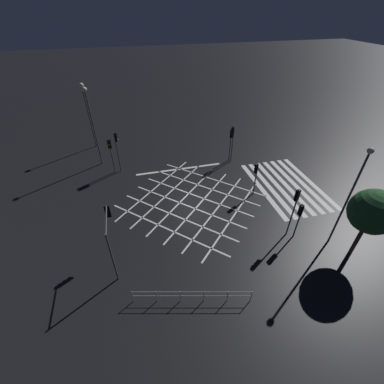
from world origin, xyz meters
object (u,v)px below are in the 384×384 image
at_px(traffic_light_nw_main, 109,230).
at_px(street_lamp_east, 353,188).
at_px(traffic_light_se_main, 231,139).
at_px(street_lamp_far, 86,104).
at_px(traffic_light_ne_main, 110,150).
at_px(street_tree_near, 373,212).
at_px(traffic_light_ne_cross, 117,144).
at_px(traffic_light_sw_cross, 299,215).
at_px(traffic_light_sw_main, 295,204).
at_px(traffic_light_median_south, 256,173).
at_px(traffic_light_se_cross, 232,137).
at_px(street_lamp_west, 91,116).

distance_m(traffic_light_nw_main, street_lamp_east, 16.29).
distance_m(traffic_light_se_main, street_lamp_far, 17.23).
relative_size(traffic_light_ne_main, street_tree_near, 0.69).
bearing_deg(traffic_light_ne_cross, street_lamp_east, -43.49).
relative_size(traffic_light_nw_main, traffic_light_se_main, 1.12).
xyz_separation_m(traffic_light_se_main, street_lamp_far, (7.73, 15.19, 2.57)).
xyz_separation_m(traffic_light_nw_main, traffic_light_sw_cross, (-1.03, -13.52, -0.85)).
height_order(traffic_light_sw_main, street_tree_near, street_tree_near).
bearing_deg(traffic_light_se_main, street_lamp_far, -116.97).
height_order(traffic_light_ne_main, street_lamp_east, street_lamp_east).
bearing_deg(traffic_light_ne_cross, traffic_light_sw_cross, -46.36).
xyz_separation_m(traffic_light_sw_main, traffic_light_median_south, (5.48, 0.40, -0.69)).
bearing_deg(street_tree_near, traffic_light_se_main, 14.17).
height_order(traffic_light_se_main, traffic_light_sw_cross, traffic_light_se_main).
relative_size(traffic_light_sw_main, traffic_light_se_cross, 1.03).
relative_size(traffic_light_nw_main, traffic_light_sw_main, 0.99).
distance_m(traffic_light_nw_main, traffic_light_median_south, 13.75).
relative_size(traffic_light_se_main, street_lamp_east, 0.48).
height_order(traffic_light_sw_main, traffic_light_se_cross, traffic_light_sw_main).
distance_m(traffic_light_nw_main, traffic_light_se_cross, 17.28).
height_order(traffic_light_se_cross, street_lamp_far, street_lamp_far).
distance_m(traffic_light_nw_main, traffic_light_sw_main, 13.23).
distance_m(traffic_light_se_cross, street_lamp_far, 17.31).
distance_m(traffic_light_sw_main, street_lamp_west, 21.16).
bearing_deg(traffic_light_median_south, traffic_light_se_cross, -91.95).
relative_size(traffic_light_se_main, street_tree_near, 0.69).
distance_m(traffic_light_ne_cross, traffic_light_se_main, 12.27).
bearing_deg(traffic_light_se_main, traffic_light_sw_main, 1.01).
xyz_separation_m(traffic_light_ne_main, street_lamp_far, (7.04, 2.22, 2.55)).
height_order(traffic_light_se_cross, street_lamp_west, street_lamp_west).
xyz_separation_m(street_lamp_west, street_lamp_far, (4.70, 0.82, -0.30)).
bearing_deg(traffic_light_sw_cross, traffic_light_ne_main, -44.48).
xyz_separation_m(traffic_light_nw_main, traffic_light_se_cross, (11.33, -13.04, -0.16)).
bearing_deg(traffic_light_sw_cross, traffic_light_sw_main, -55.98).
bearing_deg(traffic_light_sw_main, traffic_light_nw_main, 87.50).
xyz_separation_m(traffic_light_ne_cross, traffic_light_sw_main, (-12.93, -12.45, -0.09)).
height_order(traffic_light_se_cross, traffic_light_ne_main, traffic_light_se_cross).
bearing_deg(traffic_light_nw_main, traffic_light_ne_main, -0.20).
xyz_separation_m(traffic_light_nw_main, street_lamp_east, (-2.14, -16.04, 1.91)).
height_order(traffic_light_se_main, street_lamp_west, street_lamp_west).
relative_size(traffic_light_sw_cross, traffic_light_ne_main, 0.85).
distance_m(traffic_light_nw_main, street_tree_near, 17.21).
distance_m(traffic_light_ne_main, street_lamp_west, 3.94).
bearing_deg(street_lamp_east, traffic_light_median_south, 24.56).
height_order(traffic_light_se_cross, street_lamp_east, street_lamp_east).
relative_size(traffic_light_sw_main, traffic_light_sw_cross, 1.33).
height_order(street_lamp_west, street_tree_near, street_lamp_west).
bearing_deg(traffic_light_ne_cross, traffic_light_se_main, -3.86).
height_order(traffic_light_median_south, street_lamp_far, street_lamp_far).
xyz_separation_m(traffic_light_sw_cross, street_lamp_far, (20.28, 15.70, 2.98)).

